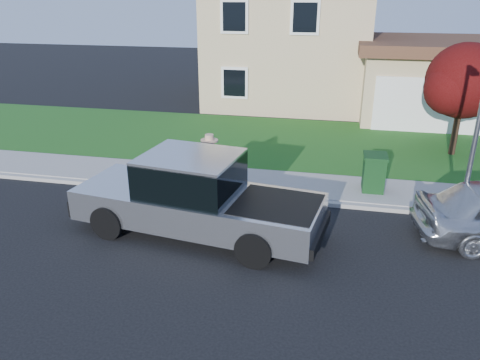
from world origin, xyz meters
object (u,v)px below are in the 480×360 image
woman (210,170)px  street_lamp (480,124)px  ornamental_tree (465,85)px  pickup_truck (196,198)px  trash_bin (374,172)px

woman → street_lamp: bearing=161.7°
ornamental_tree → street_lamp: bearing=-99.6°
pickup_truck → woman: bearing=103.4°
woman → street_lamp: street_lamp is taller
ornamental_tree → street_lamp: size_ratio=0.80×
pickup_truck → woman: 1.93m
pickup_truck → street_lamp: bearing=19.9°
pickup_truck → ornamental_tree: 10.83m
street_lamp → ornamental_tree: bearing=65.2°
pickup_truck → trash_bin: pickup_truck is taller
pickup_truck → ornamental_tree: size_ratio=1.62×
ornamental_tree → trash_bin: bearing=-126.4°
woman → ornamental_tree: 9.73m
woman → ornamental_tree: size_ratio=0.50×
ornamental_tree → street_lamp: 6.33m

